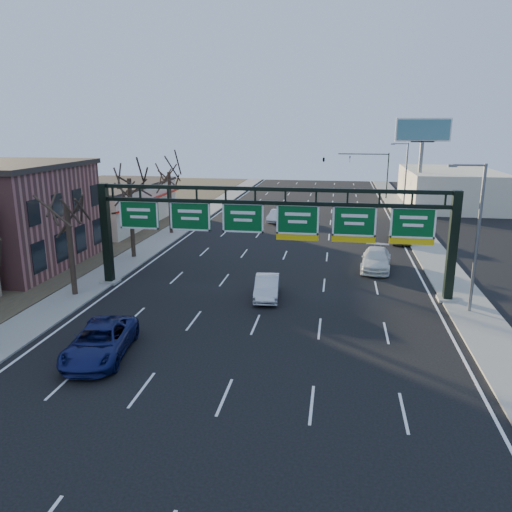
% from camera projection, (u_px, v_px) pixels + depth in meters
% --- Properties ---
extents(ground, '(160.00, 160.00, 0.00)m').
position_uv_depth(ground, '(249.00, 339.00, 26.77)').
color(ground, black).
rests_on(ground, ground).
extents(sidewalk_left, '(3.00, 120.00, 0.12)m').
position_uv_depth(sidewalk_left, '(155.00, 244.00, 47.85)').
color(sidewalk_left, gray).
rests_on(sidewalk_left, ground).
extents(sidewalk_right, '(3.00, 120.00, 0.12)m').
position_uv_depth(sidewalk_right, '(432.00, 255.00, 43.83)').
color(sidewalk_right, gray).
rests_on(sidewalk_right, ground).
extents(dirt_strip_left, '(21.00, 120.00, 0.06)m').
position_uv_depth(dirt_strip_left, '(38.00, 240.00, 49.77)').
color(dirt_strip_left, '#473D2B').
rests_on(dirt_strip_left, ground).
extents(lane_markings, '(21.60, 120.00, 0.01)m').
position_uv_depth(lane_markings, '(287.00, 250.00, 45.86)').
color(lane_markings, white).
rests_on(lane_markings, ground).
extents(sign_gantry, '(24.60, 1.20, 7.20)m').
position_uv_depth(sign_gantry, '(272.00, 225.00, 33.20)').
color(sign_gantry, black).
rests_on(sign_gantry, ground).
extents(brick_block, '(10.40, 12.40, 8.30)m').
position_uv_depth(brick_block, '(7.00, 215.00, 39.58)').
color(brick_block, '#9C5755').
rests_on(brick_block, ground).
extents(cream_strip, '(10.90, 18.40, 4.70)m').
position_uv_depth(cream_strip, '(109.00, 204.00, 57.21)').
color(cream_strip, beige).
rests_on(cream_strip, ground).
extents(building_right_distant, '(12.00, 20.00, 5.00)m').
position_uv_depth(building_right_distant, '(449.00, 188.00, 70.71)').
color(building_right_distant, beige).
rests_on(building_right_distant, ground).
extents(tree_gantry, '(3.60, 3.60, 8.48)m').
position_uv_depth(tree_gantry, '(65.00, 190.00, 31.74)').
color(tree_gantry, '#30241B').
rests_on(tree_gantry, sidewalk_left).
extents(tree_mid, '(3.60, 3.60, 9.24)m').
position_uv_depth(tree_mid, '(128.00, 166.00, 41.09)').
color(tree_mid, '#30241B').
rests_on(tree_mid, sidewalk_left).
extents(tree_far, '(3.60, 3.60, 8.86)m').
position_uv_depth(tree_far, '(168.00, 162.00, 50.73)').
color(tree_far, '#30241B').
rests_on(tree_far, sidewalk_left).
extents(streetlight_near, '(2.15, 0.22, 9.00)m').
position_uv_depth(streetlight_near, '(476.00, 231.00, 29.25)').
color(streetlight_near, slate).
rests_on(streetlight_near, sidewalk_right).
extents(streetlight_far, '(2.15, 0.22, 9.00)m').
position_uv_depth(streetlight_far, '(405.00, 175.00, 61.69)').
color(streetlight_far, slate).
rests_on(streetlight_far, sidewalk_right).
extents(billboard_right, '(7.00, 0.50, 12.00)m').
position_uv_depth(billboard_right, '(422.00, 141.00, 65.04)').
color(billboard_right, slate).
rests_on(billboard_right, ground).
extents(traffic_signal_mast, '(10.16, 0.54, 7.00)m').
position_uv_depth(traffic_signal_mast, '(348.00, 163.00, 76.96)').
color(traffic_signal_mast, black).
rests_on(traffic_signal_mast, ground).
extents(car_blue_suv, '(3.42, 6.05, 1.59)m').
position_uv_depth(car_blue_suv, '(100.00, 341.00, 24.53)').
color(car_blue_suv, '#121A50').
rests_on(car_blue_suv, ground).
extents(car_silver_sedan, '(1.92, 4.54, 1.46)m').
position_uv_depth(car_silver_sedan, '(267.00, 287.00, 32.98)').
color(car_silver_sedan, '#B6B7BC').
rests_on(car_silver_sedan, ground).
extents(car_white_wagon, '(2.78, 5.66, 1.58)m').
position_uv_depth(car_white_wagon, '(376.00, 259.00, 39.54)').
color(car_white_wagon, white).
rests_on(car_white_wagon, ground).
extents(car_grey_far, '(1.96, 4.51, 1.51)m').
position_uv_depth(car_grey_far, '(400.00, 235.00, 48.52)').
color(car_grey_far, '#3B3E40').
rests_on(car_grey_far, ground).
extents(car_silver_distant, '(2.10, 4.39, 1.39)m').
position_uv_depth(car_silver_distant, '(277.00, 216.00, 58.98)').
color(car_silver_distant, '#BBBBC0').
rests_on(car_silver_distant, ground).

